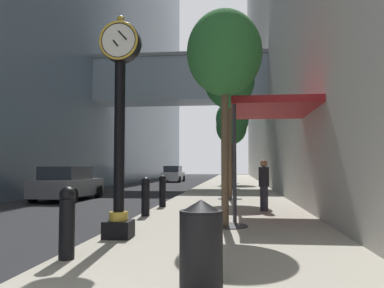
% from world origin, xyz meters
% --- Properties ---
extents(ground_plane, '(110.00, 110.00, 0.00)m').
position_xyz_m(ground_plane, '(0.00, 27.00, 0.00)').
color(ground_plane, '#262628').
rests_on(ground_plane, ground).
extents(sidewalk_right, '(5.18, 80.00, 0.14)m').
position_xyz_m(sidewalk_right, '(2.59, 30.00, 0.07)').
color(sidewalk_right, '#ADA593').
rests_on(sidewalk_right, ground).
extents(street_clock, '(0.84, 0.55, 4.61)m').
position_xyz_m(street_clock, '(0.52, 5.81, 2.67)').
color(street_clock, black).
rests_on(street_clock, sidewalk_right).
extents(bollard_nearest, '(0.26, 0.26, 1.13)m').
position_xyz_m(bollard_nearest, '(0.26, 3.93, 0.73)').
color(bollard_nearest, black).
rests_on(bollard_nearest, sidewalk_right).
extents(bollard_third, '(0.26, 0.26, 1.13)m').
position_xyz_m(bollard_third, '(0.26, 9.36, 0.73)').
color(bollard_third, black).
rests_on(bollard_third, sidewalk_right).
extents(bollard_fourth, '(0.26, 0.26, 1.13)m').
position_xyz_m(bollard_fourth, '(0.26, 12.08, 0.73)').
color(bollard_fourth, black).
rests_on(bollard_fourth, sidewalk_right).
extents(street_tree_near, '(1.87, 1.87, 5.36)m').
position_xyz_m(street_tree_near, '(2.63, 7.65, 4.37)').
color(street_tree_near, '#333335').
rests_on(street_tree_near, sidewalk_right).
extents(street_tree_mid_near, '(2.28, 2.28, 6.69)m').
position_xyz_m(street_tree_mid_near, '(2.63, 15.73, 5.47)').
color(street_tree_mid_near, '#333335').
rests_on(street_tree_mid_near, sidewalk_right).
extents(street_tree_mid_far, '(2.00, 2.00, 5.20)m').
position_xyz_m(street_tree_mid_far, '(2.63, 23.81, 4.15)').
color(street_tree_mid_far, '#333335').
rests_on(street_tree_mid_far, sidewalk_right).
extents(street_tree_far, '(2.83, 2.83, 7.17)m').
position_xyz_m(street_tree_far, '(2.63, 31.89, 5.66)').
color(street_tree_far, '#333335').
rests_on(street_tree_far, sidewalk_right).
extents(trash_bin, '(0.53, 0.53, 1.05)m').
position_xyz_m(trash_bin, '(2.48, 2.69, 0.68)').
color(trash_bin, black).
rests_on(trash_bin, sidewalk_right).
extents(pedestrian_walking, '(0.47, 0.47, 1.67)m').
position_xyz_m(pedestrian_walking, '(3.81, 11.11, 1.03)').
color(pedestrian_walking, '#23232D').
rests_on(pedestrian_walking, sidewalk_right).
extents(storefront_awning, '(2.40, 3.60, 3.30)m').
position_xyz_m(storefront_awning, '(3.94, 10.00, 3.28)').
color(storefront_awning, maroon).
rests_on(storefront_awning, sidewalk_right).
extents(car_grey_near, '(2.09, 4.61, 1.59)m').
position_xyz_m(car_grey_near, '(-5.01, 15.92, 0.78)').
color(car_grey_near, slate).
rests_on(car_grey_near, ground).
extents(car_white_mid, '(2.01, 4.49, 1.66)m').
position_xyz_m(car_white_mid, '(-3.59, 38.75, 0.81)').
color(car_white_mid, silver).
rests_on(car_white_mid, ground).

